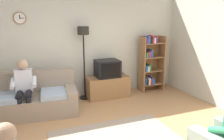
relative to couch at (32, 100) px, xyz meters
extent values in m
cube|color=beige|center=(1.27, 0.83, 1.04)|extent=(6.20, 0.12, 2.70)
cylinder|color=olive|center=(-0.09, 0.75, 1.74)|extent=(0.28, 0.03, 0.28)
cylinder|color=white|center=(-0.09, 0.73, 1.74)|extent=(0.24, 0.01, 0.24)
cube|color=black|center=(-0.09, 0.72, 1.77)|extent=(0.02, 0.01, 0.09)
cube|color=black|center=(-0.05, 0.72, 1.74)|extent=(0.11, 0.01, 0.01)
cube|color=gray|center=(-0.01, -0.05, -0.10)|extent=(1.97, 1.02, 0.42)
cube|color=gray|center=(0.03, 0.30, 0.35)|extent=(1.91, 0.38, 0.48)
cube|color=gray|center=(0.83, -0.13, -0.03)|extent=(0.30, 0.86, 0.56)
cube|color=#9EADBC|center=(0.49, -0.15, 0.16)|extent=(0.66, 0.73, 0.10)
cube|color=#9EADBC|center=(-0.51, -0.06, 0.16)|extent=(0.66, 0.73, 0.10)
cube|color=olive|center=(1.91, 0.42, -0.04)|extent=(1.10, 0.56, 0.55)
cube|color=black|center=(1.91, 0.68, -0.01)|extent=(1.10, 0.04, 0.03)
cube|color=black|center=(1.91, 0.40, 0.46)|extent=(0.60, 0.48, 0.44)
cube|color=black|center=(1.91, 0.15, 0.46)|extent=(0.50, 0.01, 0.36)
cube|color=olive|center=(2.96, 0.47, 0.46)|extent=(0.04, 0.36, 1.55)
cube|color=olive|center=(3.60, 0.47, 0.46)|extent=(0.04, 0.36, 1.55)
cube|color=olive|center=(3.28, 0.64, 0.46)|extent=(0.64, 0.02, 1.55)
cube|color=olive|center=(3.28, 0.47, -0.12)|extent=(0.60, 0.34, 0.02)
cube|color=#2D59A5|center=(3.02, 0.45, -0.01)|extent=(0.03, 0.28, 0.20)
cube|color=black|center=(3.07, 0.45, -0.03)|extent=(0.05, 0.28, 0.16)
cube|color=silver|center=(3.14, 0.45, -0.01)|extent=(0.06, 0.28, 0.19)
cube|color=red|center=(3.20, 0.45, -0.02)|extent=(0.04, 0.28, 0.17)
cube|color=#2D59A5|center=(3.24, 0.45, 0.00)|extent=(0.03, 0.28, 0.21)
cube|color=#2D59A5|center=(3.29, 0.45, -0.03)|extent=(0.05, 0.28, 0.15)
cube|color=olive|center=(3.28, 0.47, 0.27)|extent=(0.60, 0.34, 0.02)
cube|color=#2D59A5|center=(3.03, 0.45, 0.35)|extent=(0.06, 0.28, 0.15)
cube|color=silver|center=(3.10, 0.45, 0.35)|extent=(0.05, 0.28, 0.14)
cube|color=#267F4C|center=(3.14, 0.45, 0.38)|extent=(0.03, 0.28, 0.19)
cube|color=olive|center=(3.28, 0.47, 0.66)|extent=(0.60, 0.34, 0.02)
cube|color=#267F4C|center=(3.04, 0.45, 0.74)|extent=(0.06, 0.28, 0.15)
cube|color=red|center=(3.10, 0.45, 0.75)|extent=(0.04, 0.28, 0.17)
cube|color=#72338C|center=(3.14, 0.45, 0.76)|extent=(0.03, 0.28, 0.18)
cube|color=#2D59A5|center=(3.19, 0.45, 0.77)|extent=(0.04, 0.28, 0.21)
cube|color=olive|center=(3.28, 0.47, 1.04)|extent=(0.60, 0.34, 0.02)
cube|color=#72338C|center=(3.02, 0.45, 1.13)|extent=(0.04, 0.28, 0.15)
cube|color=#2D59A5|center=(3.08, 0.45, 1.15)|extent=(0.06, 0.28, 0.20)
cube|color=black|center=(3.14, 0.45, 1.13)|extent=(0.06, 0.28, 0.15)
cube|color=red|center=(3.20, 0.45, 1.16)|extent=(0.04, 0.28, 0.21)
cube|color=silver|center=(3.26, 0.45, 1.13)|extent=(0.05, 0.28, 0.15)
cube|color=#72338C|center=(3.31, 0.45, 1.15)|extent=(0.04, 0.28, 0.18)
cylinder|color=black|center=(1.33, 0.52, -0.30)|extent=(0.28, 0.28, 0.03)
cylinder|color=black|center=(1.33, 0.52, 0.54)|extent=(0.04, 0.04, 1.70)
cylinder|color=black|center=(1.33, 0.52, 1.44)|extent=(0.28, 0.28, 0.20)
cube|color=silver|center=(-0.12, 0.00, 0.47)|extent=(0.36, 0.23, 0.48)
sphere|color=tan|center=(-0.13, -0.01, 0.82)|extent=(0.22, 0.22, 0.22)
cylinder|color=black|center=(-0.05, -0.20, 0.23)|extent=(0.17, 0.39, 0.13)
cylinder|color=black|center=(-0.23, -0.18, 0.23)|extent=(0.17, 0.39, 0.13)
cylinder|color=black|center=(-0.07, -0.39, -0.05)|extent=(0.12, 0.12, 0.52)
cylinder|color=black|center=(-0.25, -0.37, -0.05)|extent=(0.12, 0.12, 0.52)
cylinder|color=silver|center=(0.07, -0.12, 0.45)|extent=(0.12, 0.34, 0.20)
cylinder|color=silver|center=(-0.34, -0.08, 0.45)|extent=(0.12, 0.34, 0.20)
sphere|color=#A37A5B|center=(-0.33, -2.74, 0.70)|extent=(0.22, 0.22, 0.22)
cylinder|color=black|center=(2.34, -2.85, 0.11)|extent=(0.19, 0.40, 0.13)
cylinder|color=#338C59|center=(2.24, -2.95, 0.33)|extent=(0.14, 0.34, 0.20)
camera|label=1|loc=(-0.10, -4.96, 1.81)|focal=36.47mm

